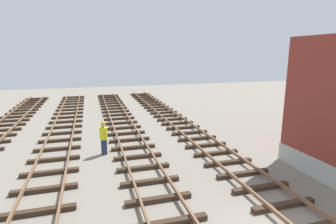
# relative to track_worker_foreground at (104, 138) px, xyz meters

# --- Properties ---
(track_worker_foreground) EXTENTS (0.40, 0.40, 1.87)m
(track_worker_foreground) POSITION_rel_track_worker_foreground_xyz_m (0.00, 0.00, 0.00)
(track_worker_foreground) COLOR #262D4C
(track_worker_foreground) RESTS_ON ground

